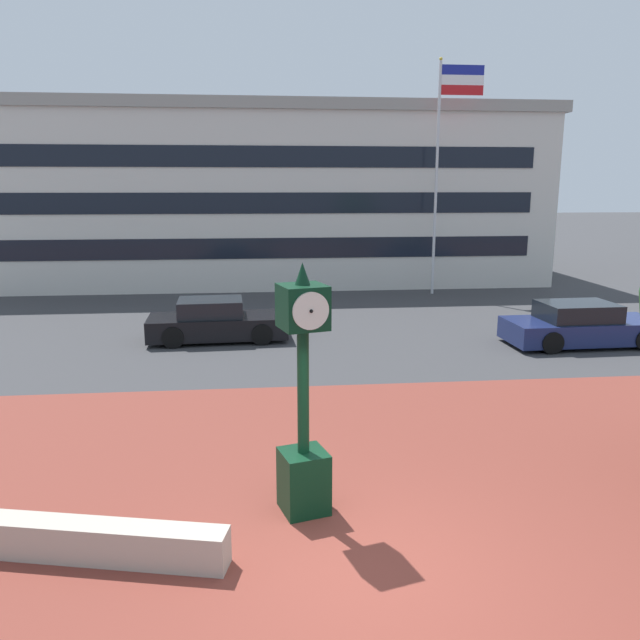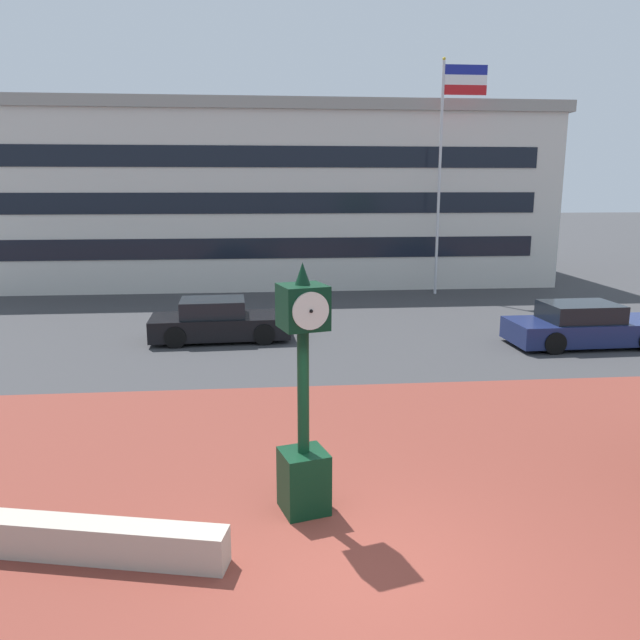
{
  "view_description": "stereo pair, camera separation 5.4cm",
  "coord_description": "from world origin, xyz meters",
  "views": [
    {
      "loc": [
        -1.24,
        -6.82,
        4.66
      ],
      "look_at": [
        -0.41,
        1.41,
        2.88
      ],
      "focal_mm": 35.09,
      "sensor_mm": 36.0,
      "label": 1
    },
    {
      "loc": [
        -1.19,
        -6.83,
        4.66
      ],
      "look_at": [
        -0.41,
        1.41,
        2.88
      ],
      "focal_mm": 35.09,
      "sensor_mm": 36.0,
      "label": 2
    }
  ],
  "objects": [
    {
      "name": "flagpole_primary",
      "position": [
        6.67,
        19.73,
        5.99
      ],
      "size": [
        1.92,
        0.14,
        9.8
      ],
      "color": "silver",
      "rests_on": "ground"
    },
    {
      "name": "planter_wall",
      "position": [
        -3.24,
        0.55,
        0.25
      ],
      "size": [
        3.21,
        1.11,
        0.5
      ],
      "primitive_type": "cube",
      "rotation": [
        0.0,
        0.0,
        -0.23
      ],
      "color": "#ADA393",
      "rests_on": "ground"
    },
    {
      "name": "car_street_mid",
      "position": [
        8.35,
        10.45,
        0.57
      ],
      "size": [
        4.63,
        2.04,
        1.28
      ],
      "rotation": [
        0.0,
        0.0,
        4.74
      ],
      "color": "navy",
      "rests_on": "ground"
    },
    {
      "name": "ground_plane",
      "position": [
        0.0,
        0.0,
        0.0
      ],
      "size": [
        200.0,
        200.0,
        0.0
      ],
      "primitive_type": "plane",
      "color": "#38383A"
    },
    {
      "name": "plaza_brick_paving",
      "position": [
        0.0,
        1.65,
        0.0
      ],
      "size": [
        44.0,
        11.29,
        0.01
      ],
      "primitive_type": "cube",
      "color": "brown",
      "rests_on": "ground"
    },
    {
      "name": "car_street_near",
      "position": [
        -2.53,
        12.14,
        0.57
      ],
      "size": [
        4.27,
        2.01,
        1.28
      ],
      "rotation": [
        0.0,
        0.0,
        4.76
      ],
      "color": "black",
      "rests_on": "ground"
    },
    {
      "name": "street_clock",
      "position": [
        -0.63,
        1.54,
        1.54
      ],
      "size": [
        0.78,
        0.78,
        3.65
      ],
      "rotation": [
        0.0,
        0.0,
        0.27
      ],
      "color": "black",
      "rests_on": "ground"
    },
    {
      "name": "civic_building",
      "position": [
        -0.76,
        28.06,
        4.18
      ],
      "size": [
        26.97,
        14.69,
        8.34
      ],
      "color": "beige",
      "rests_on": "ground"
    }
  ]
}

